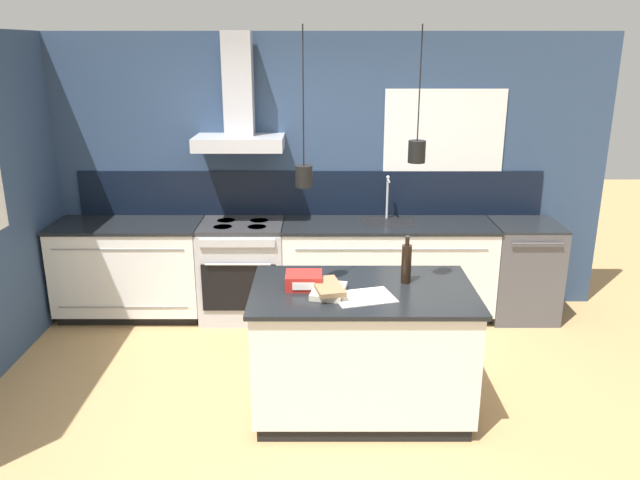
% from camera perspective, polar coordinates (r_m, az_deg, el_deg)
% --- Properties ---
extents(ground_plane, '(16.00, 16.00, 0.00)m').
position_cam_1_polar(ground_plane, '(4.56, -1.00, -15.51)').
color(ground_plane, tan).
rests_on(ground_plane, ground).
extents(wall_back, '(5.60, 2.02, 2.60)m').
position_cam_1_polar(wall_back, '(5.94, -0.97, 6.49)').
color(wall_back, navy).
rests_on(wall_back, ground_plane).
extents(counter_run_left, '(1.36, 0.64, 0.91)m').
position_cam_1_polar(counter_run_left, '(6.14, -16.70, -2.54)').
color(counter_run_left, black).
rests_on(counter_run_left, ground_plane).
extents(counter_run_sink, '(1.96, 0.64, 1.32)m').
position_cam_1_polar(counter_run_sink, '(5.91, 6.36, -2.66)').
color(counter_run_sink, black).
rests_on(counter_run_sink, ground_plane).
extents(oven_range, '(0.78, 0.66, 0.91)m').
position_cam_1_polar(oven_range, '(5.92, -6.84, -2.72)').
color(oven_range, '#B5B5BA').
rests_on(oven_range, ground_plane).
extents(dishwasher, '(0.60, 0.65, 0.91)m').
position_cam_1_polar(dishwasher, '(6.18, 18.20, -2.63)').
color(dishwasher, '#4C4C51').
rests_on(dishwasher, ground_plane).
extents(kitchen_island, '(1.51, 0.92, 0.91)m').
position_cam_1_polar(kitchen_island, '(4.41, 4.03, -9.91)').
color(kitchen_island, black).
rests_on(kitchen_island, ground_plane).
extents(bottle_on_island, '(0.07, 0.07, 0.34)m').
position_cam_1_polar(bottle_on_island, '(4.31, 8.12, -2.11)').
color(bottle_on_island, black).
rests_on(bottle_on_island, kitchen_island).
extents(book_stack, '(0.26, 0.36, 0.07)m').
position_cam_1_polar(book_stack, '(4.11, 0.98, -4.51)').
color(book_stack, beige).
rests_on(book_stack, kitchen_island).
extents(red_supply_box, '(0.24, 0.21, 0.10)m').
position_cam_1_polar(red_supply_box, '(4.21, -1.27, -3.73)').
color(red_supply_box, red).
rests_on(red_supply_box, kitchen_island).
extents(paper_pile, '(0.44, 0.37, 0.01)m').
position_cam_1_polar(paper_pile, '(4.08, 4.25, -5.22)').
color(paper_pile, silver).
rests_on(paper_pile, kitchen_island).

